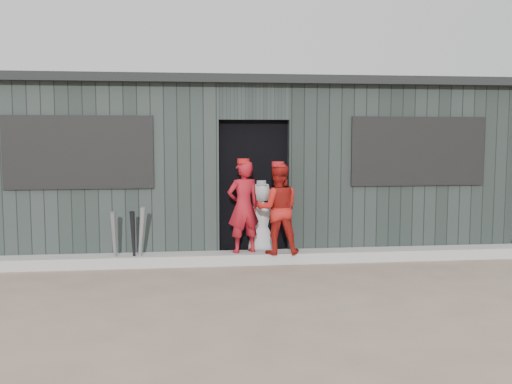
{
  "coord_description": "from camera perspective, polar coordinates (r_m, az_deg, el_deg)",
  "views": [
    {
      "loc": [
        -0.92,
        -5.98,
        1.77
      ],
      "look_at": [
        0.0,
        1.8,
        1.0
      ],
      "focal_mm": 40.0,
      "sensor_mm": 36.0,
      "label": 1
    }
  ],
  "objects": [
    {
      "name": "bat_right",
      "position": [
        7.85,
        -12.16,
        -4.64
      ],
      "size": [
        0.08,
        0.23,
        0.78
      ],
      "primitive_type": "cone",
      "rotation": [
        0.2,
        0.0,
        -0.04
      ],
      "color": "black",
      "rests_on": "ground"
    },
    {
      "name": "player_red_right",
      "position": [
        7.84,
        2.19,
        -1.68
      ],
      "size": [
        0.64,
        0.51,
        1.25
      ],
      "primitive_type": "imported",
      "rotation": [
        0.0,
        0.0,
        3.07
      ],
      "color": "#A21813",
      "rests_on": "curb"
    },
    {
      "name": "curb",
      "position": [
        8.04,
        -0.02,
        -6.56
      ],
      "size": [
        8.0,
        0.36,
        0.15
      ],
      "primitive_type": "cube",
      "color": "#969691",
      "rests_on": "ground"
    },
    {
      "name": "player_grey_back",
      "position": [
        8.34,
        0.49,
        -2.77
      ],
      "size": [
        0.59,
        0.43,
        1.11
      ],
      "primitive_type": "imported",
      "rotation": [
        0.0,
        0.0,
        3.3
      ],
      "color": "#ABABAB",
      "rests_on": "ground"
    },
    {
      "name": "bat_mid",
      "position": [
        7.87,
        -13.99,
        -4.64
      ],
      "size": [
        0.08,
        0.24,
        0.78
      ],
      "primitive_type": "cone",
      "rotation": [
        0.22,
        0.0,
        -0.03
      ],
      "color": "gray",
      "rests_on": "ground"
    },
    {
      "name": "ground",
      "position": [
        6.3,
        1.95,
        -10.69
      ],
      "size": [
        80.0,
        80.0,
        0.0
      ],
      "primitive_type": "plane",
      "color": "#755F50",
      "rests_on": "ground"
    },
    {
      "name": "bat_left",
      "position": [
        7.81,
        -11.44,
        -4.43
      ],
      "size": [
        0.17,
        0.3,
        0.84
      ],
      "primitive_type": "cone",
      "rotation": [
        0.27,
        0.0,
        0.37
      ],
      "color": "#9898A0",
      "rests_on": "ground"
    },
    {
      "name": "player_red_left",
      "position": [
        7.92,
        -1.27,
        -1.47
      ],
      "size": [
        0.54,
        0.43,
        1.29
      ],
      "primitive_type": "imported",
      "rotation": [
        0.0,
        0.0,
        3.44
      ],
      "color": "maroon",
      "rests_on": "curb"
    },
    {
      "name": "dugout",
      "position": [
        9.54,
        -1.2,
        2.71
      ],
      "size": [
        8.3,
        3.3,
        2.62
      ],
      "color": "black",
      "rests_on": "ground"
    }
  ]
}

